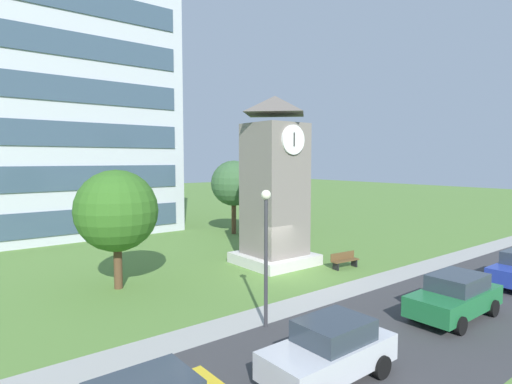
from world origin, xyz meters
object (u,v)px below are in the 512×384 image
(parked_car_green, at_px, (455,296))
(clock_tower, at_px, (275,190))
(tree_near_tower, at_px, (117,211))
(park_bench, at_px, (344,260))
(tree_streetside, at_px, (269,184))
(street_lamp, at_px, (266,241))
(tree_by_building, at_px, (234,183))
(parked_car_silver, at_px, (330,350))

(parked_car_green, bearing_deg, clock_tower, 90.22)
(clock_tower, xyz_separation_m, tree_near_tower, (-8.99, 0.99, -0.63))
(park_bench, relative_size, parked_car_green, 0.41)
(tree_streetside, bearing_deg, park_bench, -111.19)
(tree_streetside, height_order, parked_car_green, tree_streetside)
(street_lamp, bearing_deg, park_bench, 22.44)
(tree_near_tower, distance_m, tree_streetside, 18.26)
(street_lamp, height_order, parked_car_green, street_lamp)
(street_lamp, bearing_deg, parked_car_green, -31.31)
(tree_near_tower, xyz_separation_m, tree_streetside, (16.28, 8.27, 0.25))
(tree_near_tower, height_order, tree_by_building, tree_by_building)
(tree_near_tower, xyz_separation_m, parked_car_silver, (1.74, -11.80, -2.88))
(park_bench, bearing_deg, tree_streetside, 68.81)
(tree_by_building, distance_m, parked_car_green, 20.90)
(clock_tower, distance_m, tree_near_tower, 9.06)
(tree_streetside, relative_size, parked_car_silver, 1.39)
(clock_tower, relative_size, tree_near_tower, 1.73)
(clock_tower, bearing_deg, tree_by_building, 68.52)
(clock_tower, height_order, tree_near_tower, clock_tower)
(street_lamp, height_order, tree_by_building, tree_by_building)
(park_bench, xyz_separation_m, tree_by_building, (1.32, 12.81, 3.73))
(street_lamp, xyz_separation_m, tree_streetside, (13.61, 16.12, 0.78))
(park_bench, distance_m, tree_by_building, 13.41)
(tree_near_tower, bearing_deg, parked_car_green, -52.39)
(tree_by_building, xyz_separation_m, parked_car_silver, (-11.01, -20.38, -3.33))
(tree_near_tower, height_order, parked_car_silver, tree_near_tower)
(clock_tower, distance_m, parked_car_green, 11.29)
(park_bench, xyz_separation_m, tree_streetside, (4.85, 12.50, 3.52))
(tree_near_tower, bearing_deg, street_lamp, -71.21)
(clock_tower, relative_size, street_lamp, 1.94)
(tree_near_tower, distance_m, parked_car_silver, 12.27)
(street_lamp, relative_size, tree_streetside, 0.91)
(tree_by_building, height_order, parked_car_green, tree_by_building)
(street_lamp, bearing_deg, tree_near_tower, 108.79)
(park_bench, distance_m, parked_car_silver, 12.30)
(tree_by_building, bearing_deg, parked_car_silver, -118.38)
(clock_tower, bearing_deg, parked_car_silver, -123.83)
(tree_by_building, bearing_deg, clock_tower, -111.48)
(park_bench, height_order, street_lamp, street_lamp)
(park_bench, bearing_deg, street_lamp, -157.56)
(parked_car_silver, bearing_deg, tree_streetside, 54.08)
(parked_car_green, bearing_deg, tree_near_tower, 127.61)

